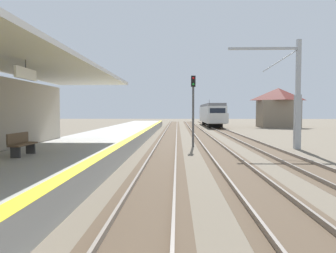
{
  "coord_description": "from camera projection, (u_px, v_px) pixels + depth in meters",
  "views": [
    {
      "loc": [
        2.71,
        -1.68,
        2.6
      ],
      "look_at": [
        2.4,
        8.94,
        2.1
      ],
      "focal_mm": 34.39,
      "sensor_mm": 36.0,
      "label": 1
    }
  ],
  "objects": [
    {
      "name": "catenary_pylon_far_side",
      "position": [
        293.0,
        97.0,
        22.07
      ],
      "size": [
        5.0,
        0.4,
        7.5
      ],
      "color": "#9EA3A8",
      "rests_on": "ground"
    },
    {
      "name": "station_platform",
      "position": [
        84.0,
        150.0,
        17.91
      ],
      "size": [
        5.0,
        80.0,
        0.91
      ],
      "color": "#999993",
      "rests_on": "ground"
    },
    {
      "name": "track_pair_nearest_platform",
      "position": [
        165.0,
        149.0,
        21.79
      ],
      "size": [
        2.34,
        120.0,
        0.16
      ],
      "color": "#4C3D2D",
      "rests_on": "ground"
    },
    {
      "name": "track_pair_far_side",
      "position": [
        266.0,
        149.0,
        21.59
      ],
      "size": [
        2.34,
        120.0,
        0.16
      ],
      "color": "#4C3D2D",
      "rests_on": "ground"
    },
    {
      "name": "track_pair_middle",
      "position": [
        216.0,
        149.0,
        21.69
      ],
      "size": [
        2.34,
        120.0,
        0.16
      ],
      "color": "#4C3D2D",
      "rests_on": "ground"
    },
    {
      "name": "rail_signal_post",
      "position": [
        193.0,
        103.0,
        23.55
      ],
      "size": [
        0.32,
        0.34,
        5.2
      ],
      "color": "#4C4C4C",
      "rests_on": "ground"
    },
    {
      "name": "platform_bench",
      "position": [
        21.0,
        143.0,
        12.29
      ],
      "size": [
        0.45,
        1.6,
        0.88
      ],
      "color": "brown",
      "rests_on": "station_platform"
    },
    {
      "name": "distant_trackside_house",
      "position": [
        278.0,
        107.0,
        52.39
      ],
      "size": [
        6.6,
        5.28,
        6.4
      ],
      "color": "#7F705B",
      "rests_on": "ground"
    },
    {
      "name": "approaching_train",
      "position": [
        211.0,
        114.0,
        56.52
      ],
      "size": [
        2.93,
        19.6,
        4.76
      ],
      "color": "silver",
      "rests_on": "ground"
    }
  ]
}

